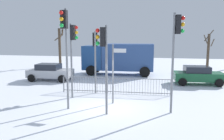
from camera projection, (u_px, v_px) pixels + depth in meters
name	position (u px, v px, depth m)	size (l,w,h in m)	color
ground_plane	(105.00, 107.00, 12.06)	(60.00, 60.00, 0.00)	white
traffic_light_rear_right	(65.00, 37.00, 11.17)	(0.34, 0.57, 5.19)	slate
traffic_light_mid_left	(73.00, 44.00, 13.53)	(0.56, 0.36, 4.59)	slate
traffic_light_rear_left	(95.00, 48.00, 14.83)	(0.37, 0.55, 4.17)	slate
traffic_light_foreground_left	(176.00, 41.00, 10.69)	(0.55, 0.37, 4.92)	slate
traffic_light_foreground_right	(103.00, 50.00, 10.57)	(0.57, 0.34, 4.33)	slate
direction_sign_post	(114.00, 71.00, 12.52)	(0.79, 0.12, 3.39)	slate
pedestrian_guard_railing	(116.00, 85.00, 14.97)	(7.40, 0.41, 1.07)	slate
car_green_near	(198.00, 75.00, 17.87)	(3.90, 2.13, 1.47)	#195933
car_silver_mid	(50.00, 72.00, 19.50)	(3.89, 2.11, 1.47)	#B2B5BA
delivery_truck	(119.00, 57.00, 22.52)	(7.12, 2.89, 3.10)	#33518C
bare_tree_left	(208.00, 50.00, 26.70)	(1.18, 1.18, 4.65)	#473828
bare_tree_right	(60.00, 46.00, 28.75)	(1.52, 1.09, 5.20)	#473828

